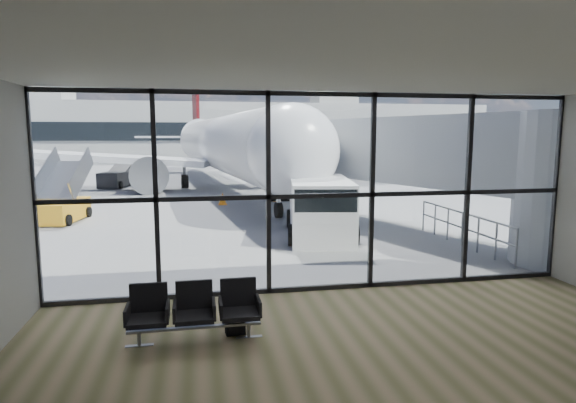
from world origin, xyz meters
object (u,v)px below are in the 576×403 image
object	(u,v)px
airliner	(223,144)
belt_loader	(116,178)
backpack	(235,321)
mobile_stairs	(59,207)
service_van	(320,207)
seating_row	(195,308)

from	to	relation	value
airliner	belt_loader	size ratio (longest dim) A/B	8.88
airliner	belt_loader	world-z (taller)	airliner
backpack	mobile_stairs	world-z (taller)	mobile_stairs
backpack	service_van	bearing A→B (deg)	59.73
airliner	service_van	distance (m)	18.34
service_van	mobile_stairs	bearing A→B (deg)	162.93
seating_row	airliner	distance (m)	26.21
seating_row	airliner	xyz separation A→B (m)	(1.88, 26.04, 2.33)
seating_row	belt_loader	bearing A→B (deg)	101.43
seating_row	backpack	distance (m)	0.78
backpack	belt_loader	size ratio (longest dim) A/B	0.12
mobile_stairs	service_van	bearing A→B (deg)	-17.55
service_van	belt_loader	world-z (taller)	service_van
service_van	belt_loader	distance (m)	20.78
mobile_stairs	backpack	bearing A→B (deg)	-54.65
backpack	airliner	world-z (taller)	airliner
seating_row	mobile_stairs	distance (m)	14.12
airliner	belt_loader	bearing A→B (deg)	171.25
backpack	seating_row	bearing A→B (deg)	179.49
seating_row	service_van	distance (m)	9.05
service_van	belt_loader	bearing A→B (deg)	127.61
seating_row	belt_loader	xyz separation A→B (m)	(-5.42, 26.32, 0.05)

